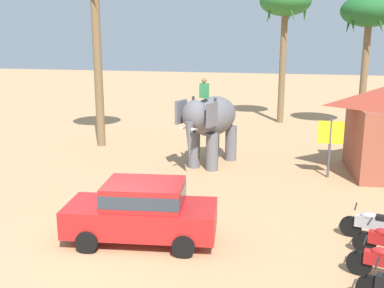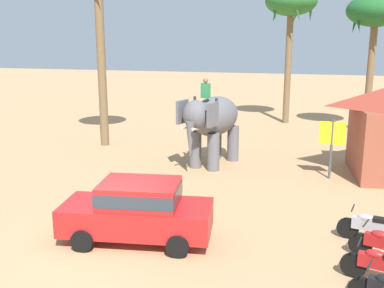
% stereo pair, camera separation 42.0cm
% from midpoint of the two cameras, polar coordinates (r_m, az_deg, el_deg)
% --- Properties ---
extents(ground_plane, '(120.00, 120.00, 0.00)m').
position_cam_midpoint_polar(ground_plane, '(12.88, -9.99, -12.26)').
color(ground_plane, tan).
extents(car_sedan_foreground, '(4.29, 2.28, 1.70)m').
position_cam_midpoint_polar(car_sedan_foreground, '(12.58, -7.25, -8.19)').
color(car_sedan_foreground, red).
rests_on(car_sedan_foreground, ground).
extents(elephant_with_mahout, '(2.50, 4.02, 3.88)m').
position_cam_midpoint_polar(elephant_with_mahout, '(19.57, 1.75, 2.97)').
color(elephant_with_mahout, slate).
rests_on(elephant_with_mahout, ground).
extents(motorcycle_far_in_row, '(1.78, 0.60, 0.94)m').
position_cam_midpoint_polar(motorcycle_far_in_row, '(13.57, 21.11, -9.48)').
color(motorcycle_far_in_row, black).
rests_on(motorcycle_far_in_row, ground).
extents(palm_tree_behind_elephant, '(3.20, 3.20, 8.57)m').
position_cam_midpoint_polar(palm_tree_behind_elephant, '(30.00, 11.27, 16.74)').
color(palm_tree_behind_elephant, brown).
rests_on(palm_tree_behind_elephant, ground).
extents(palm_tree_left_of_road, '(3.20, 3.20, 7.85)m').
position_cam_midpoint_polar(palm_tree_left_of_road, '(28.09, 21.05, 15.00)').
color(palm_tree_left_of_road, brown).
rests_on(palm_tree_left_of_road, ground).
extents(signboard_yellow, '(1.00, 0.10, 2.40)m').
position_cam_midpoint_polar(signboard_yellow, '(18.60, 16.44, 0.92)').
color(signboard_yellow, '#4C4C51').
rests_on(signboard_yellow, ground).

